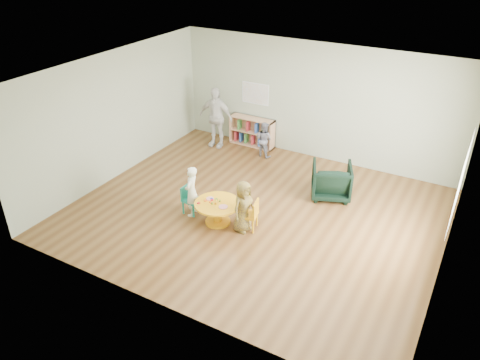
% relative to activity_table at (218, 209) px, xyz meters
% --- Properties ---
extents(room, '(7.10, 7.00, 2.80)m').
position_rel_activity_table_xyz_m(room, '(0.49, 0.67, 1.59)').
color(room, brown).
rests_on(room, ground).
extents(activity_table, '(0.88, 0.88, 0.49)m').
position_rel_activity_table_xyz_m(activity_table, '(0.00, 0.00, 0.00)').
color(activity_table, '#FFB215').
rests_on(activity_table, ground).
extents(kid_chair_left, '(0.32, 0.32, 0.58)m').
position_rel_activity_table_xyz_m(kid_chair_left, '(-0.68, 0.05, 0.01)').
color(kid_chair_left, '#1A9079').
rests_on(kid_chair_left, ground).
extents(kid_chair_right, '(0.39, 0.39, 0.61)m').
position_rel_activity_table_xyz_m(kid_chair_right, '(0.65, 0.13, 0.02)').
color(kid_chair_right, '#FFB215').
rests_on(kid_chair_right, ground).
extents(bookshelf, '(1.20, 0.30, 0.75)m').
position_rel_activity_table_xyz_m(bookshelf, '(-1.13, 3.53, 0.06)').
color(bookshelf, tan).
rests_on(bookshelf, ground).
extents(alphabet_poster, '(0.74, 0.01, 0.54)m').
position_rel_activity_table_xyz_m(alphabet_poster, '(-1.12, 3.66, 1.04)').
color(alphabet_poster, white).
rests_on(alphabet_poster, ground).
extents(armchair, '(1.04, 1.05, 0.74)m').
position_rel_activity_table_xyz_m(armchair, '(1.55, 2.02, 0.06)').
color(armchair, black).
rests_on(armchair, ground).
extents(child_left, '(0.32, 0.42, 1.04)m').
position_rel_activity_table_xyz_m(child_left, '(-0.59, 0.01, 0.22)').
color(child_left, white).
rests_on(child_left, ground).
extents(child_right, '(0.42, 0.56, 1.02)m').
position_rel_activity_table_xyz_m(child_right, '(0.55, 0.03, 0.21)').
color(child_right, gold).
rests_on(child_right, ground).
extents(toddler, '(0.48, 0.40, 0.89)m').
position_rel_activity_table_xyz_m(toddler, '(-0.56, 3.08, 0.14)').
color(toddler, '#191F40').
rests_on(toddler, ground).
extents(adult_caretaker, '(0.94, 0.46, 1.56)m').
position_rel_activity_table_xyz_m(adult_caretaker, '(-1.92, 3.03, 0.47)').
color(adult_caretaker, silver).
rests_on(adult_caretaker, ground).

